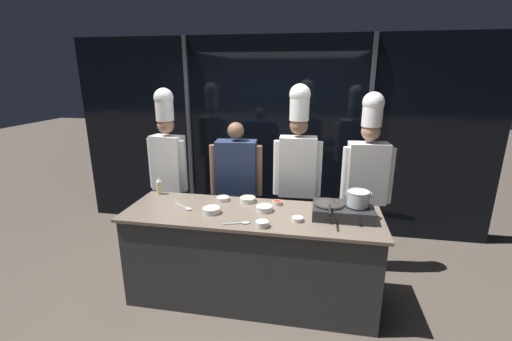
# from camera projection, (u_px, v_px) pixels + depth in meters

# --- Properties ---
(ground_plane) EXTENTS (24.00, 24.00, 0.00)m
(ground_plane) POSITION_uv_depth(u_px,v_px,m) (252.00, 296.00, 3.55)
(ground_plane) COLOR brown
(window_wall_back) EXTENTS (5.79, 0.09, 2.70)m
(window_wall_back) POSITION_uv_depth(u_px,v_px,m) (275.00, 138.00, 4.75)
(window_wall_back) COLOR black
(window_wall_back) RESTS_ON ground_plane
(demo_counter) EXTENTS (2.47, 0.79, 0.93)m
(demo_counter) POSITION_uv_depth(u_px,v_px,m) (251.00, 256.00, 3.42)
(demo_counter) COLOR #2D2D30
(demo_counter) RESTS_ON ground_plane
(portable_stove) EXTENTS (0.55, 0.38, 0.12)m
(portable_stove) POSITION_uv_depth(u_px,v_px,m) (343.00, 211.00, 3.18)
(portable_stove) COLOR #28282B
(portable_stove) RESTS_ON demo_counter
(frying_pan) EXTENTS (0.28, 0.48, 0.05)m
(frying_pan) POSITION_uv_depth(u_px,v_px,m) (329.00, 201.00, 3.17)
(frying_pan) COLOR #38332D
(frying_pan) RESTS_ON portable_stove
(stock_pot) EXTENTS (0.23, 0.21, 0.14)m
(stock_pot) POSITION_uv_depth(u_px,v_px,m) (358.00, 198.00, 3.12)
(stock_pot) COLOR #B7BABF
(stock_pot) RESTS_ON portable_stove
(squeeze_bottle_oil) EXTENTS (0.06, 0.06, 0.19)m
(squeeze_bottle_oil) POSITION_uv_depth(u_px,v_px,m) (159.00, 186.00, 3.75)
(squeeze_bottle_oil) COLOR beige
(squeeze_bottle_oil) RESTS_ON demo_counter
(prep_bowl_bean_sprouts) EXTENTS (0.17, 0.17, 0.06)m
(prep_bowl_bean_sprouts) POSITION_uv_depth(u_px,v_px,m) (211.00, 210.00, 3.27)
(prep_bowl_bean_sprouts) COLOR silver
(prep_bowl_bean_sprouts) RESTS_ON demo_counter
(prep_bowl_onion) EXTENTS (0.11, 0.11, 0.04)m
(prep_bowl_onion) POSITION_uv_depth(u_px,v_px,m) (297.00, 219.00, 3.10)
(prep_bowl_onion) COLOR silver
(prep_bowl_onion) RESTS_ON demo_counter
(prep_bowl_rice) EXTENTS (0.12, 0.12, 0.05)m
(prep_bowl_rice) POSITION_uv_depth(u_px,v_px,m) (262.00, 223.00, 2.98)
(prep_bowl_rice) COLOR silver
(prep_bowl_rice) RESTS_ON demo_counter
(prep_bowl_noodles) EXTENTS (0.16, 0.16, 0.05)m
(prep_bowl_noodles) POSITION_uv_depth(u_px,v_px,m) (264.00, 208.00, 3.32)
(prep_bowl_noodles) COLOR silver
(prep_bowl_noodles) RESTS_ON demo_counter
(prep_bowl_chili_flakes) EXTENTS (0.09, 0.09, 0.04)m
(prep_bowl_chili_flakes) POSITION_uv_depth(u_px,v_px,m) (277.00, 202.00, 3.48)
(prep_bowl_chili_flakes) COLOR silver
(prep_bowl_chili_flakes) RESTS_ON demo_counter
(prep_bowl_chicken) EXTENTS (0.13, 0.13, 0.04)m
(prep_bowl_chicken) POSITION_uv_depth(u_px,v_px,m) (223.00, 198.00, 3.59)
(prep_bowl_chicken) COLOR silver
(prep_bowl_chicken) RESTS_ON demo_counter
(prep_bowl_ginger) EXTENTS (0.16, 0.16, 0.05)m
(prep_bowl_ginger) POSITION_uv_depth(u_px,v_px,m) (248.00, 199.00, 3.55)
(prep_bowl_ginger) COLOR silver
(prep_bowl_ginger) RESTS_ON demo_counter
(serving_spoon_slotted) EXTENTS (0.25, 0.18, 0.02)m
(serving_spoon_slotted) POSITION_uv_depth(u_px,v_px,m) (186.00, 208.00, 3.38)
(serving_spoon_slotted) COLOR #B2B5BA
(serving_spoon_slotted) RESTS_ON demo_counter
(serving_spoon_solid) EXTENTS (0.25, 0.10, 0.02)m
(serving_spoon_solid) POSITION_uv_depth(u_px,v_px,m) (243.00, 223.00, 3.05)
(serving_spoon_solid) COLOR #B2B5BA
(serving_spoon_solid) RESTS_ON demo_counter
(chef_head) EXTENTS (0.50, 0.26, 2.06)m
(chef_head) POSITION_uv_depth(u_px,v_px,m) (168.00, 158.00, 4.12)
(chef_head) COLOR #2D3856
(chef_head) RESTS_ON ground_plane
(person_guest) EXTENTS (0.62, 0.29, 1.68)m
(person_guest) POSITION_uv_depth(u_px,v_px,m) (237.00, 178.00, 4.10)
(person_guest) COLOR #2D3856
(person_guest) RESTS_ON ground_plane
(chef_sous) EXTENTS (0.55, 0.24, 2.11)m
(chef_sous) POSITION_uv_depth(u_px,v_px,m) (298.00, 162.00, 3.88)
(chef_sous) COLOR #232326
(chef_sous) RESTS_ON ground_plane
(chef_line) EXTENTS (0.55, 0.26, 2.04)m
(chef_line) POSITION_uv_depth(u_px,v_px,m) (367.00, 170.00, 3.73)
(chef_line) COLOR #232326
(chef_line) RESTS_ON ground_plane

